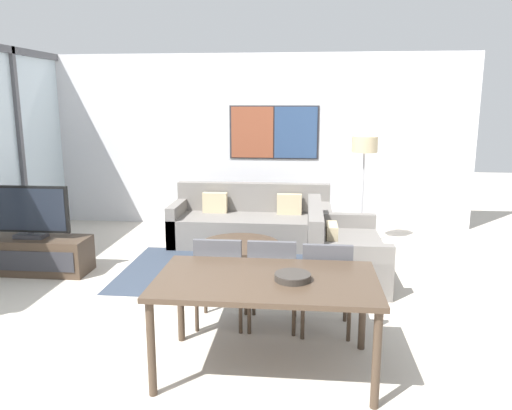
% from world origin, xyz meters
% --- Properties ---
extents(ground_plane, '(24.00, 24.00, 0.00)m').
position_xyz_m(ground_plane, '(0.00, 0.00, 0.00)').
color(ground_plane, beige).
extents(wall_back, '(7.32, 0.09, 2.80)m').
position_xyz_m(wall_back, '(0.02, 5.22, 1.40)').
color(wall_back, silver).
rests_on(wall_back, ground_plane).
extents(area_rug, '(2.88, 1.80, 0.01)m').
position_xyz_m(area_rug, '(0.22, 2.81, 0.00)').
color(area_rug, '#333D4C').
rests_on(area_rug, ground_plane).
extents(tv_console, '(1.37, 0.48, 0.44)m').
position_xyz_m(tv_console, '(-2.29, 2.55, 0.22)').
color(tv_console, '#423326').
rests_on(tv_console, ground_plane).
extents(television, '(0.99, 0.20, 0.64)m').
position_xyz_m(television, '(-2.29, 2.56, 0.75)').
color(television, '#2D2D33').
rests_on(television, tv_console).
extents(sofa_main, '(2.29, 0.89, 0.85)m').
position_xyz_m(sofa_main, '(0.22, 4.11, 0.28)').
color(sofa_main, slate).
rests_on(sofa_main, ground_plane).
extents(sofa_side, '(0.89, 1.57, 0.85)m').
position_xyz_m(sofa_side, '(1.40, 2.80, 0.28)').
color(sofa_side, slate).
rests_on(sofa_side, ground_plane).
extents(coffee_table, '(0.97, 0.97, 0.37)m').
position_xyz_m(coffee_table, '(0.22, 2.81, 0.28)').
color(coffee_table, '#423326').
rests_on(coffee_table, ground_plane).
extents(dining_table, '(1.67, 0.96, 0.75)m').
position_xyz_m(dining_table, '(0.71, 0.58, 0.68)').
color(dining_table, '#423326').
rests_on(dining_table, ground_plane).
extents(dining_chair_left, '(0.46, 0.46, 0.87)m').
position_xyz_m(dining_chair_left, '(0.24, 1.31, 0.50)').
color(dining_chair_left, '#4C4C51').
rests_on(dining_chair_left, ground_plane).
extents(dining_chair_centre, '(0.46, 0.46, 0.87)m').
position_xyz_m(dining_chair_centre, '(0.71, 1.30, 0.50)').
color(dining_chair_centre, '#4C4C51').
rests_on(dining_chair_centre, ground_plane).
extents(dining_chair_right, '(0.46, 0.46, 0.87)m').
position_xyz_m(dining_chair_right, '(1.19, 1.25, 0.50)').
color(dining_chair_right, '#4C4C51').
rests_on(dining_chair_right, ground_plane).
extents(fruit_bowl, '(0.27, 0.27, 0.05)m').
position_xyz_m(fruit_bowl, '(0.91, 0.55, 0.79)').
color(fruit_bowl, '#332D28').
rests_on(fruit_bowl, dining_table).
extents(floor_lamp, '(0.36, 0.36, 1.57)m').
position_xyz_m(floor_lamp, '(1.81, 4.13, 1.34)').
color(floor_lamp, '#2D2D33').
rests_on(floor_lamp, ground_plane).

